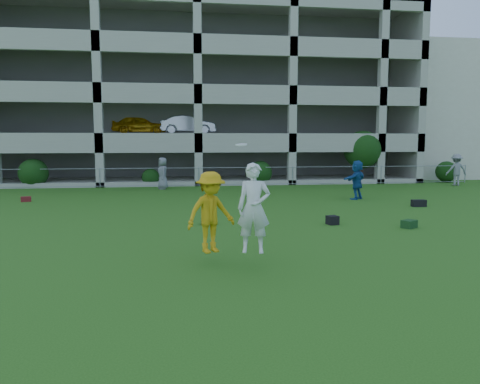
{
  "coord_description": "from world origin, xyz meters",
  "views": [
    {
      "loc": [
        -1.44,
        -10.18,
        2.89
      ],
      "look_at": [
        0.38,
        3.0,
        1.4
      ],
      "focal_mm": 35.0,
      "sensor_mm": 36.0,
      "label": 1
    }
  ],
  "objects": [
    {
      "name": "ground",
      "position": [
        0.0,
        0.0,
        0.0
      ],
      "size": [
        100.0,
        100.0,
        0.0
      ],
      "primitive_type": "plane",
      "color": "#235114",
      "rests_on": "ground"
    },
    {
      "name": "stucco_building",
      "position": [
        23.0,
        28.0,
        5.0
      ],
      "size": [
        16.0,
        14.0,
        10.0
      ],
      "primitive_type": "cube",
      "color": "beige",
      "rests_on": "ground"
    },
    {
      "name": "bystander_c",
      "position": [
        -2.18,
        17.53,
        0.93
      ],
      "size": [
        0.78,
        1.02,
        1.87
      ],
      "primitive_type": "imported",
      "rotation": [
        0.0,
        0.0,
        -1.35
      ],
      "color": "slate",
      "rests_on": "ground"
    },
    {
      "name": "bystander_d",
      "position": [
        7.31,
        11.5,
        0.95
      ],
      "size": [
        1.71,
        1.58,
        1.91
      ],
      "primitive_type": "imported",
      "rotation": [
        0.0,
        0.0,
        3.85
      ],
      "color": "#1E4D8D",
      "rests_on": "ground"
    },
    {
      "name": "bystander_f",
      "position": [
        16.23,
        17.27,
        1.0
      ],
      "size": [
        1.37,
        0.89,
        2.01
      ],
      "primitive_type": "imported",
      "rotation": [
        0.0,
        0.0,
        3.02
      ],
      "color": "gray",
      "rests_on": "ground"
    },
    {
      "name": "bag_black_b",
      "position": [
        -0.39,
        5.63,
        0.11
      ],
      "size": [
        0.4,
        0.25,
        0.22
      ],
      "primitive_type": "cube",
      "rotation": [
        0.0,
        0.0,
        -0.01
      ],
      "color": "black",
      "rests_on": "ground"
    },
    {
      "name": "bag_green_c",
      "position": [
        6.16,
        4.09,
        0.13
      ],
      "size": [
        0.61,
        0.57,
        0.26
      ],
      "primitive_type": "cube",
      "rotation": [
        0.0,
        0.0,
        0.59
      ],
      "color": "#133416",
      "rests_on": "ground"
    },
    {
      "name": "crate_d",
      "position": [
        3.87,
        5.04,
        0.15
      ],
      "size": [
        0.41,
        0.41,
        0.3
      ],
      "primitive_type": "cube",
      "rotation": [
        0.0,
        0.0,
        0.2
      ],
      "color": "black",
      "rests_on": "ground"
    },
    {
      "name": "bag_black_e",
      "position": [
        9.01,
        8.68,
        0.15
      ],
      "size": [
        0.62,
        0.34,
        0.3
      ],
      "primitive_type": "cube",
      "rotation": [
        0.0,
        0.0,
        -0.06
      ],
      "color": "black",
      "rests_on": "ground"
    },
    {
      "name": "bag_red_f",
      "position": [
        -8.42,
        12.74,
        0.12
      ],
      "size": [
        0.51,
        0.39,
        0.24
      ],
      "primitive_type": "cube",
      "rotation": [
        0.0,
        0.0,
        0.28
      ],
      "color": "#541D0E",
      "rests_on": "ground"
    },
    {
      "name": "frisbee_contest",
      "position": [
        -0.37,
        0.32,
        1.27
      ],
      "size": [
        2.03,
        1.36,
        2.53
      ],
      "color": "gold",
      "rests_on": "ground"
    },
    {
      "name": "parking_garage",
      "position": [
        -0.01,
        27.7,
        6.01
      ],
      "size": [
        30.0,
        14.0,
        12.0
      ],
      "color": "#9E998C",
      "rests_on": "ground"
    },
    {
      "name": "fence",
      "position": [
        0.0,
        19.0,
        0.61
      ],
      "size": [
        36.06,
        0.06,
        1.2
      ],
      "color": "gray",
      "rests_on": "ground"
    },
    {
      "name": "shrub_row",
      "position": [
        4.59,
        19.7,
        1.51
      ],
      "size": [
        34.38,
        2.52,
        3.5
      ],
      "color": "#163D11",
      "rests_on": "ground"
    }
  ]
}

